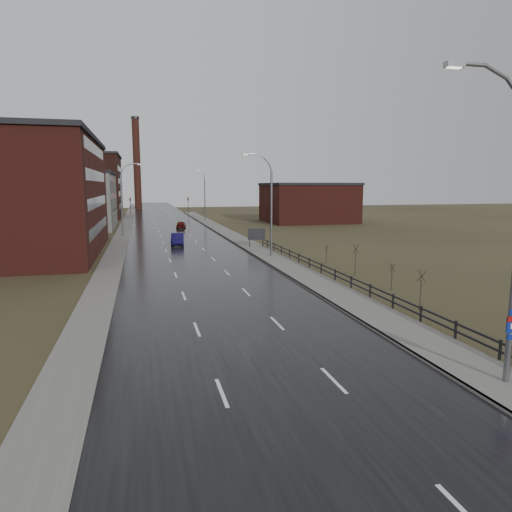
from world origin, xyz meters
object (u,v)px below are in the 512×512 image
streetlight_main (511,234)px  billboard (256,235)px  car_far (181,225)px  car_near (177,239)px

streetlight_main → billboard: bearing=89.1°
streetlight_main → car_far: bearing=95.2°
streetlight_main → car_near: 48.15m
car_near → streetlight_main: bearing=-74.1°
car_near → billboard: bearing=-22.9°
billboard → car_far: size_ratio=0.62×
streetlight_main → car_far: streetlight_main is taller
car_near → car_far: bearing=89.1°
streetlight_main → billboard: streetlight_main is taller
billboard → car_near: size_ratio=0.53×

